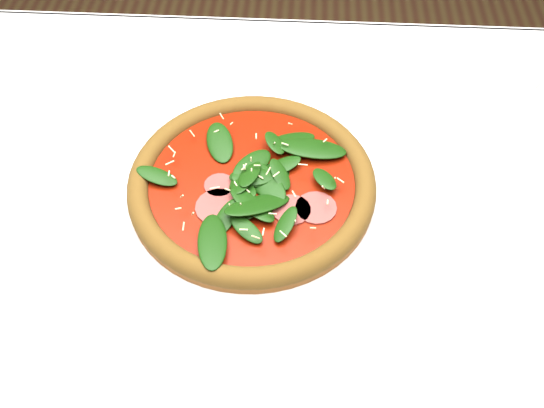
{
  "coord_description": "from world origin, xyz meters",
  "views": [
    {
      "loc": [
        0.07,
        -0.49,
        1.35
      ],
      "look_at": [
        0.04,
        -0.02,
        0.77
      ],
      "focal_mm": 40.0,
      "sensor_mm": 36.0,
      "label": 1
    }
  ],
  "objects": [
    {
      "name": "dining_table",
      "position": [
        0.0,
        0.0,
        0.65
      ],
      "size": [
        1.21,
        0.81,
        0.75
      ],
      "color": "white",
      "rests_on": "ground"
    },
    {
      "name": "plate",
      "position": [
        0.01,
        0.01,
        0.76
      ],
      "size": [
        0.36,
        0.36,
        0.02
      ],
      "color": "white",
      "rests_on": "dining_table"
    },
    {
      "name": "pizza",
      "position": [
        0.01,
        0.01,
        0.78
      ],
      "size": [
        0.41,
        0.41,
        0.04
      ],
      "rotation": [
        0.0,
        0.0,
        -0.42
      ],
      "color": "#975224",
      "rests_on": "plate"
    },
    {
      "name": "saucer_far",
      "position": [
        0.38,
        0.29,
        0.76
      ],
      "size": [
        0.13,
        0.13,
        0.01
      ],
      "color": "white",
      "rests_on": "dining_table"
    }
  ]
}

